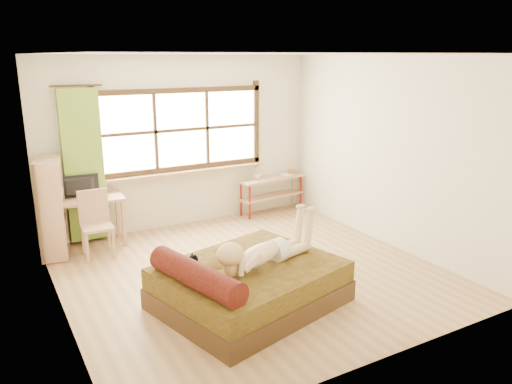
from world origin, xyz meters
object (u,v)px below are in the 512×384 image
kitten (184,266)px  bookshelf (51,208)px  bed (247,284)px  woman (264,240)px  chair (95,220)px  pipe_shelf (272,186)px  desk (81,205)px

kitten → bookshelf: size_ratio=0.21×
bed → kitten: bearing=156.5°
woman → bookshelf: size_ratio=0.97×
chair → woman: bearing=-58.6°
pipe_shelf → bookshelf: size_ratio=0.94×
bed → desk: (-1.20, 2.70, 0.38)m
bed → kitten: bed is taller
bed → bookshelf: size_ratio=1.61×
chair → bookshelf: bookshelf is taller
kitten → desk: (-0.53, 2.59, 0.05)m
kitten → desk: desk is taller
bed → pipe_shelf: bearing=40.0°
desk → bookshelf: bookshelf is taller
bed → pipe_shelf: 3.49m
kitten → bookshelf: 2.62m
bookshelf → bed: bearing=-46.5°
chair → desk: bearing=108.6°
kitten → chair: size_ratio=0.31×
bed → kitten: size_ratio=7.77×
bed → woman: (0.20, -0.04, 0.49)m
desk → bookshelf: bearing=-157.5°
desk → chair: (0.10, -0.37, -0.12)m
bed → bookshelf: 3.05m
chair → pipe_shelf: size_ratio=0.71×
chair → pipe_shelf: chair is taller
pipe_shelf → woman: bearing=-130.3°
woman → chair: 2.71m
chair → pipe_shelf: 3.18m
chair → pipe_shelf: bearing=11.6°
woman → pipe_shelf: woman is taller
desk → pipe_shelf: bearing=4.9°
bookshelf → desk: bearing=30.7°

